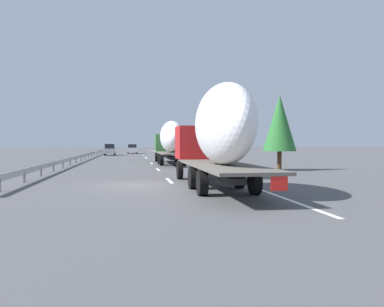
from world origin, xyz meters
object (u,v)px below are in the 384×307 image
at_px(truck_lead, 170,140).
at_px(car_silver_hatch, 110,150).
at_px(road_sign, 179,142).
at_px(car_white_van, 132,149).
at_px(truck_trailing, 217,133).

relative_size(truck_lead, car_silver_hatch, 3.23).
bearing_deg(road_sign, car_white_van, 18.25).
xyz_separation_m(car_silver_hatch, road_sign, (-9.78, -10.54, 1.35)).
distance_m(truck_lead, car_white_van, 39.86).
xyz_separation_m(truck_lead, car_white_van, (39.67, 3.65, -1.51)).
relative_size(truck_lead, truck_trailing, 1.00).
bearing_deg(car_white_van, road_sign, -161.75).
height_order(truck_lead, road_sign, truck_lead).
height_order(car_silver_hatch, road_sign, road_sign).
distance_m(truck_trailing, car_silver_hatch, 51.41).
distance_m(car_silver_hatch, road_sign, 14.44).
bearing_deg(car_silver_hatch, car_white_van, -19.54).
relative_size(car_silver_hatch, car_white_van, 0.91).
bearing_deg(truck_trailing, car_silver_hatch, 8.33).
distance_m(truck_lead, car_silver_hatch, 29.96).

